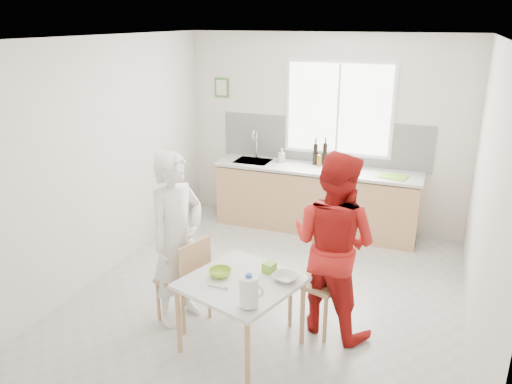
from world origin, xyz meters
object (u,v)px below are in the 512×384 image
chair_far (324,272)px  bowl_green (220,273)px  chair_left (187,277)px  wine_bottle_b (315,154)px  dining_table (241,288)px  person_red (334,244)px  wine_bottle_a (325,154)px  milk_jug (249,291)px  bowl_white (285,277)px  person_white (177,239)px

chair_far → bowl_green: size_ratio=4.96×
chair_left → wine_bottle_b: wine_bottle_b is taller
dining_table → chair_far: (0.58, 0.68, -0.07)m
chair_left → chair_far: chair_far is taller
person_red → wine_bottle_a: 2.54m
bowl_green → milk_jug: (0.43, -0.38, 0.12)m
dining_table → bowl_green: bowl_green is taller
chair_left → bowl_white: chair_left is taller
chair_left → chair_far: (1.23, 0.48, 0.05)m
dining_table → person_red: bearing=42.2°
chair_left → person_red: person_red is taller
bowl_white → wine_bottle_a: size_ratio=0.69×
person_white → bowl_green: size_ratio=8.64×
wine_bottle_a → wine_bottle_b: size_ratio=1.07×
chair_far → wine_bottle_a: 2.50m
bowl_white → milk_jug: bearing=-105.0°
chair_far → person_red: size_ratio=0.56×
milk_jug → bowl_green: bearing=156.4°
person_white → wine_bottle_b: 2.88m
dining_table → wine_bottle_b: size_ratio=3.77×
person_red → wine_bottle_b: size_ratio=5.93×
chair_left → milk_jug: milk_jug is taller
chair_left → person_red: size_ratio=0.51×
wine_bottle_a → bowl_white: bearing=-82.9°
dining_table → person_red: size_ratio=0.64×
dining_table → chair_far: chair_far is taller
person_white → wine_bottle_a: person_white is taller
dining_table → chair_far: bearing=49.5°
person_white → dining_table: bearing=-90.0°
person_white → bowl_white: (1.12, -0.09, -0.15)m
person_white → bowl_green: person_white is taller
person_white → bowl_white: size_ratio=7.82×
chair_far → dining_table: bearing=-113.0°
milk_jug → person_white: bearing=166.0°
bowl_green → wine_bottle_a: size_ratio=0.63×
chair_left → person_white: person_white is taller
chair_left → person_white: size_ratio=0.52×
wine_bottle_a → dining_table: bearing=-90.0°
bowl_white → chair_left: bearing=176.7°
chair_left → bowl_white: 1.04m
dining_table → person_red: person_red is taller
bowl_green → chair_left: bearing=156.5°
dining_table → chair_left: chair_left is taller
person_red → bowl_green: size_ratio=8.86×
bowl_green → milk_jug: bearing=-41.1°
chair_far → person_white: (-1.34, -0.44, 0.32)m
person_white → milk_jug: bearing=-104.0°
bowl_green → wine_bottle_a: 3.07m
person_red → wine_bottle_a: bearing=-56.9°
wine_bottle_a → wine_bottle_b: (-0.13, -0.01, -0.01)m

